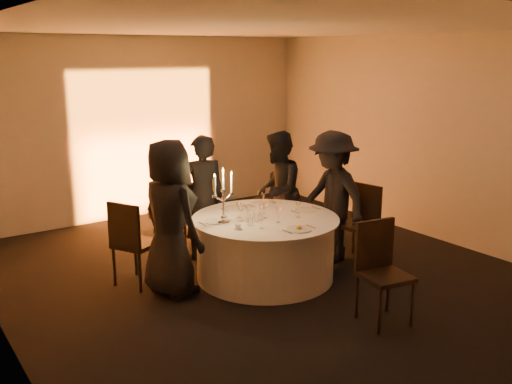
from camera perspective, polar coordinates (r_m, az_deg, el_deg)
floor at (r=7.19m, az=0.91°, el=-8.47°), size 7.00×7.00×0.00m
ceiling at (r=6.66m, az=1.01°, el=16.16°), size 7.00×7.00×0.00m
wall_back at (r=9.80m, az=-11.07°, el=6.35°), size 7.00×0.00×7.00m
wall_right at (r=8.83m, az=17.09°, el=5.21°), size 0.00×7.00×7.00m
uplighter_fixture at (r=9.82m, az=-9.98°, el=-2.24°), size 0.25×0.12×0.10m
banquet_table at (r=7.06m, az=0.92°, el=-5.58°), size 1.80×1.80×0.77m
chair_left at (r=6.88m, az=-12.34°, el=-4.59°), size 0.62×0.62×1.05m
chair_back_left at (r=8.26m, az=-6.31°, el=-1.69°), size 0.44×0.44×0.95m
chair_back_right at (r=8.71m, az=1.31°, el=-0.58°), size 0.61×0.61×1.00m
chair_right at (r=7.74m, az=10.47°, el=-2.57°), size 0.51×0.51×1.02m
chair_front at (r=6.04m, az=12.34°, el=-7.17°), size 0.53×0.53×1.05m
guest_left at (r=6.52m, az=-8.61°, el=-2.61°), size 0.73×0.97×1.80m
guest_back_left at (r=7.61m, az=-5.38°, el=-0.57°), size 0.70×0.56×1.69m
guest_back_right at (r=8.01m, az=2.18°, el=0.14°), size 1.02×1.02×1.67m
guest_right at (r=7.57m, az=7.65°, el=-0.49°), size 0.65×1.13×1.75m
plate_left at (r=6.77m, az=-4.16°, el=-2.95°), size 0.36×0.25×0.01m
plate_back_left at (r=7.34m, az=-2.03°, el=-1.60°), size 0.36×0.29×0.01m
plate_back_right at (r=7.55m, az=0.60°, el=-1.16°), size 0.35×0.29×0.01m
plate_right at (r=7.27m, az=5.02°, el=-1.80°), size 0.36×0.28×0.01m
plate_front at (r=6.48m, az=4.33°, el=-3.65°), size 0.36×0.29×0.08m
coffee_cup at (r=6.48m, az=-1.82°, el=-3.50°), size 0.11×0.11×0.07m
candelabra at (r=6.64m, az=-3.27°, el=-1.25°), size 0.28×0.13×0.67m
wine_glass_a at (r=6.80m, az=0.49°, el=-1.69°), size 0.07×0.07×0.19m
wine_glass_b at (r=6.88m, az=0.91°, el=-1.53°), size 0.07×0.07×0.19m
wine_glass_c at (r=7.29m, az=0.67°, el=-0.65°), size 0.07×0.07×0.19m
wine_glass_d at (r=6.92m, az=4.26°, el=-1.47°), size 0.07×0.07×0.19m
wine_glass_e at (r=6.90m, az=-1.72°, el=-1.49°), size 0.07×0.07×0.19m
wine_glass_f at (r=6.74m, az=-1.50°, el=-1.85°), size 0.07×0.07×0.19m
wine_glass_g at (r=6.70m, az=2.26°, el=-1.95°), size 0.07×0.07×0.19m
wine_glass_h at (r=6.46m, az=0.59°, el=-2.53°), size 0.07×0.07×0.19m
wine_glass_i at (r=6.73m, az=-0.80°, el=-1.88°), size 0.07×0.07×0.19m
tumbler_a at (r=6.93m, az=-0.42°, el=-2.20°), size 0.07×0.07×0.09m
tumbler_b at (r=6.75m, az=0.08°, el=-2.63°), size 0.07×0.07×0.09m
tumbler_c at (r=6.61m, az=-0.58°, el=-3.00°), size 0.07×0.07×0.09m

